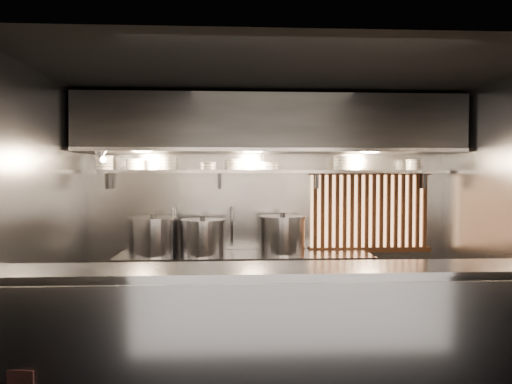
{
  "coord_description": "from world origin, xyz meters",
  "views": [
    {
      "loc": [
        -0.5,
        -4.76,
        1.84
      ],
      "look_at": [
        -0.2,
        0.55,
        1.66
      ],
      "focal_mm": 35.0,
      "sensor_mm": 36.0,
      "label": 1
    }
  ],
  "objects": [
    {
      "name": "exhaust_hood",
      "position": [
        0.0,
        1.1,
        2.42
      ],
      "size": [
        4.4,
        0.81,
        0.65
      ],
      "color": "#2D2D30",
      "rests_on": "ceiling"
    },
    {
      "name": "bowl_stack_4",
      "position": [
        -0.43,
        1.32,
        1.97
      ],
      "size": [
        0.21,
        0.21,
        0.13
      ],
      "color": "silver",
      "rests_on": "bowl_shelf"
    },
    {
      "name": "ceiling",
      "position": [
        0.0,
        0.0,
        2.8
      ],
      "size": [
        4.5,
        4.5,
        0.0
      ],
      "primitive_type": "plane",
      "rotation": [
        3.14,
        0.0,
        0.0
      ],
      "color": "black",
      "rests_on": "wall_back"
    },
    {
      "name": "bowl_stack_5",
      "position": [
        0.02,
        1.32,
        1.95
      ],
      "size": [
        0.24,
        0.24,
        0.09
      ],
      "color": "silver",
      "rests_on": "bowl_shelf"
    },
    {
      "name": "bowl_stack_6",
      "position": [
        0.91,
        1.32,
        1.98
      ],
      "size": [
        0.23,
        0.23,
        0.17
      ],
      "color": "silver",
      "rests_on": "bowl_shelf"
    },
    {
      "name": "wall_back",
      "position": [
        0.0,
        1.5,
        1.4
      ],
      "size": [
        4.5,
        0.0,
        4.5
      ],
      "primitive_type": "plane",
      "rotation": [
        1.57,
        0.0,
        0.0
      ],
      "color": "gray",
      "rests_on": "floor"
    },
    {
      "name": "bowl_stack_7",
      "position": [
        1.81,
        1.32,
        1.97
      ],
      "size": [
        0.2,
        0.2,
        0.13
      ],
      "color": "silver",
      "rests_on": "bowl_shelf"
    },
    {
      "name": "stock_pot_left",
      "position": [
        -1.37,
        1.14,
        1.12
      ],
      "size": [
        0.72,
        0.72,
        0.48
      ],
      "rotation": [
        0.0,
        0.0,
        0.24
      ],
      "color": "#A0A0A5",
      "rests_on": "cooking_bench"
    },
    {
      "name": "stock_pot_mid",
      "position": [
        -0.8,
        1.1,
        1.11
      ],
      "size": [
        0.67,
        0.67,
        0.46
      ],
      "rotation": [
        0.0,
        0.0,
        -0.3
      ],
      "color": "#A0A0A5",
      "rests_on": "cooking_bench"
    },
    {
      "name": "floor",
      "position": [
        0.0,
        0.0,
        0.0
      ],
      "size": [
        4.5,
        4.5,
        0.0
      ],
      "primitive_type": "plane",
      "color": "black",
      "rests_on": "ground"
    },
    {
      "name": "faucet_right",
      "position": [
        -0.45,
        1.37,
        1.31
      ],
      "size": [
        0.04,
        0.3,
        0.5
      ],
      "color": "silver",
      "rests_on": "wall_back"
    },
    {
      "name": "pendant_bulb",
      "position": [
        -0.1,
        1.2,
        1.96
      ],
      "size": [
        0.09,
        0.09,
        0.19
      ],
      "color": "#2D2D30",
      "rests_on": "exhaust_hood"
    },
    {
      "name": "stock_pot_right",
      "position": [
        0.15,
        1.14,
        1.13
      ],
      "size": [
        0.64,
        0.64,
        0.49
      ],
      "rotation": [
        0.0,
        0.0,
        0.15
      ],
      "color": "#A0A0A5",
      "rests_on": "cooking_bench"
    },
    {
      "name": "wall_left",
      "position": [
        -2.25,
        0.0,
        1.4
      ],
      "size": [
        0.0,
        3.0,
        3.0
      ],
      "primitive_type": "plane",
      "rotation": [
        1.57,
        0.0,
        1.57
      ],
      "color": "gray",
      "rests_on": "floor"
    },
    {
      "name": "heat_lamp",
      "position": [
        -1.9,
        0.85,
        2.07
      ],
      "size": [
        0.25,
        0.35,
        0.2
      ],
      "color": "#A0A0A5",
      "rests_on": "exhaust_hood"
    },
    {
      "name": "bowl_stack_2",
      "position": [
        -1.22,
        1.32,
        1.99
      ],
      "size": [
        0.2,
        0.2,
        0.17
      ],
      "color": "silver",
      "rests_on": "bowl_shelf"
    },
    {
      "name": "serving_counter",
      "position": [
        0.0,
        -0.96,
        0.57
      ],
      "size": [
        4.5,
        0.56,
        1.13
      ],
      "color": "#A0A0A5",
      "rests_on": "floor"
    },
    {
      "name": "cooking_bench",
      "position": [
        -0.3,
        1.13,
        0.45
      ],
      "size": [
        3.0,
        0.7,
        0.9
      ],
      "primitive_type": "cube",
      "color": "#A0A0A5",
      "rests_on": "floor"
    },
    {
      "name": "bowl_stack_3",
      "position": [
        -0.74,
        1.32,
        1.95
      ],
      "size": [
        0.21,
        0.21,
        0.09
      ],
      "color": "silver",
      "rests_on": "bowl_shelf"
    },
    {
      "name": "wood_screen",
      "position": [
        1.3,
        1.45,
        1.38
      ],
      "size": [
        1.56,
        0.09,
        1.04
      ],
      "color": "#FFB572",
      "rests_on": "wall_back"
    },
    {
      "name": "wall_right",
      "position": [
        2.25,
        0.0,
        1.4
      ],
      "size": [
        0.0,
        3.0,
        3.0
      ],
      "primitive_type": "plane",
      "rotation": [
        1.57,
        0.0,
        -1.57
      ],
      "color": "gray",
      "rests_on": "floor"
    },
    {
      "name": "bowl_stack_1",
      "position": [
        -1.61,
        1.32,
        1.97
      ],
      "size": [
        0.24,
        0.24,
        0.13
      ],
      "color": "silver",
      "rests_on": "bowl_shelf"
    },
    {
      "name": "bowl_stack_0",
      "position": [
        -1.98,
        1.32,
        1.98
      ],
      "size": [
        0.23,
        0.23,
        0.17
      ],
      "color": "silver",
      "rests_on": "bowl_shelf"
    },
    {
      "name": "faucet_left",
      "position": [
        -1.15,
        1.37,
        1.31
      ],
      "size": [
        0.04,
        0.3,
        0.5
      ],
      "color": "silver",
      "rests_on": "wall_back"
    },
    {
      "name": "bowl_shelf",
      "position": [
        0.0,
        1.32,
        1.88
      ],
      "size": [
        4.4,
        0.34,
        0.04
      ],
      "primitive_type": "cube",
      "color": "#A0A0A5",
      "rests_on": "wall_back"
    }
  ]
}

